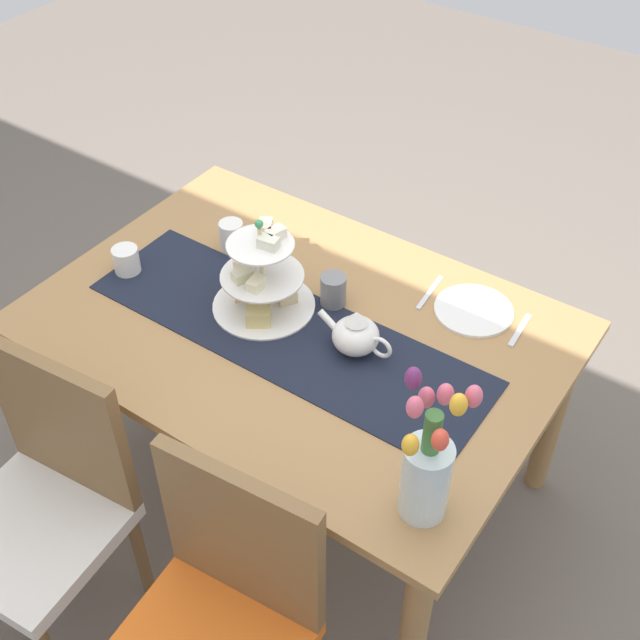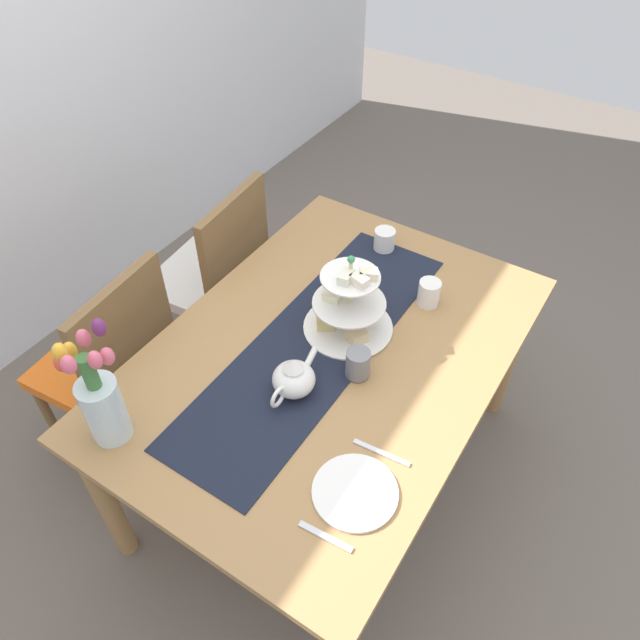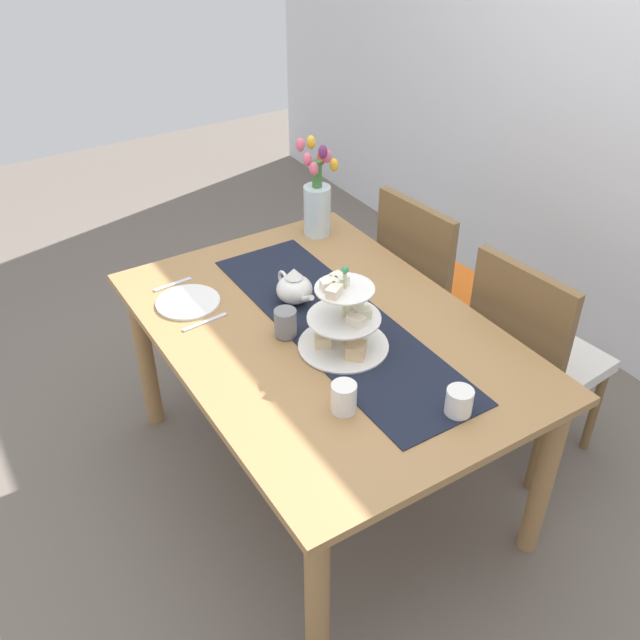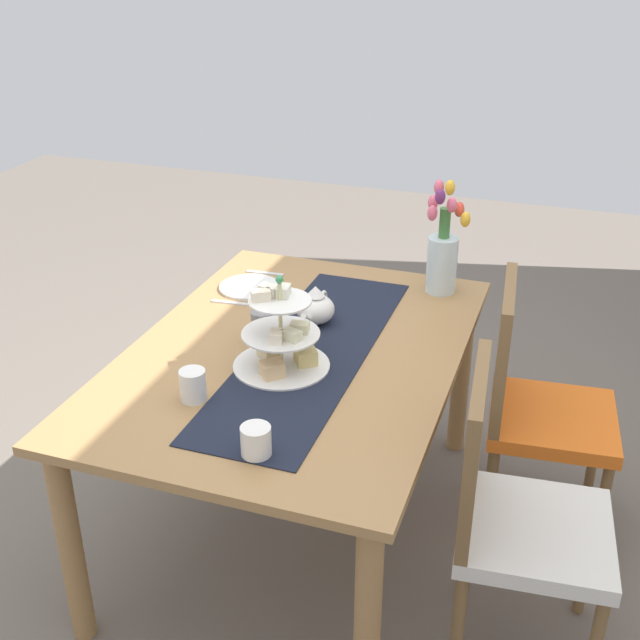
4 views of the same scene
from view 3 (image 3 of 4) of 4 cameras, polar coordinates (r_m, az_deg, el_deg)
The scene contains 14 objects.
ground_plane at distance 2.87m, azimuth 0.28°, elevation -12.52°, with size 8.00×8.00×0.00m, color #6B6056.
dining_table at distance 2.45m, azimuth 0.32°, elevation -2.59°, with size 1.48×1.03×0.72m.
chair_left at distance 3.10m, azimuth 8.93°, elevation 3.04°, with size 0.46×0.46×0.91m.
chair_right at distance 2.76m, azimuth 16.76°, elevation -2.57°, with size 0.46×0.46×0.91m.
table_runner at distance 2.42m, azimuth 1.37°, elevation -0.32°, with size 1.21×0.36×0.00m, color black.
tiered_cake_stand at distance 2.26m, azimuth 2.05°, elevation -0.27°, with size 0.30×0.30×0.30m.
teapot at distance 2.50m, azimuth -2.11°, elevation 2.63°, with size 0.24×0.13×0.14m.
tulip_vase at distance 2.92m, azimuth -0.23°, elevation 9.75°, with size 0.16×0.16×0.41m.
cream_jug at distance 2.08m, azimuth 11.24°, elevation -6.55°, with size 0.08×0.08×0.09m, color white.
dinner_plate_left at distance 2.57m, azimuth -10.67°, elevation 1.44°, with size 0.23×0.23×0.01m, color white.
fork_left at distance 2.68m, azimuth -11.88°, elevation 2.85°, with size 0.02×0.15×0.01m, color silver.
knife_left at distance 2.45m, azimuth -9.34°, elevation -0.17°, with size 0.01×0.17×0.01m, color silver.
mug_grey at distance 2.34m, azimuth -2.82°, elevation -0.21°, with size 0.08×0.08×0.10m, color slate.
mug_white_text at distance 2.04m, azimuth 1.95°, elevation -6.33°, with size 0.08×0.08×0.10m, color white.
Camera 3 is at (1.64, -1.04, 2.12)m, focal length 39.36 mm.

